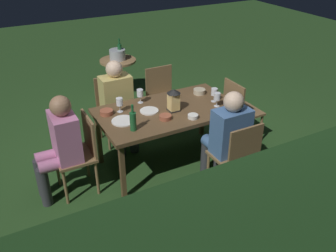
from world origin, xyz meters
TOP-DOWN VIEW (x-y plane):
  - ground_plane at (0.00, 0.00)m, footprint 16.00×16.00m
  - dining_table at (0.00, 0.00)m, footprint 1.61×0.91m
  - chair_side_left_b at (0.36, -0.84)m, footprint 0.42×0.40m
  - person_in_mustard at (0.36, -0.65)m, footprint 0.38×0.47m
  - chair_side_right_a at (-0.36, 0.84)m, footprint 0.42×0.40m
  - person_in_blue at (-0.36, 0.65)m, footprint 0.38×0.47m
  - chair_head_far at (1.05, 0.00)m, footprint 0.40×0.42m
  - person_in_pink at (1.25, 0.00)m, footprint 0.48×0.38m
  - chair_side_left_a at (-0.36, -0.84)m, footprint 0.42×0.40m
  - chair_head_near at (-1.05, 0.00)m, footprint 0.40×0.42m
  - lantern_centerpiece at (-0.04, 0.05)m, footprint 0.15×0.15m
  - green_bottle_on_table at (0.54, 0.25)m, footprint 0.07×0.07m
  - wine_glass_a at (-0.59, 0.07)m, footprint 0.08×0.08m
  - wine_glass_b at (-0.63, 0.30)m, footprint 0.08×0.08m
  - wine_glass_c at (-0.54, 0.19)m, footprint 0.08×0.08m
  - wine_glass_d at (0.21, -0.31)m, footprint 0.08×0.08m
  - wine_glass_e at (0.51, -0.20)m, footprint 0.08×0.08m
  - plate_a at (0.21, -0.06)m, footprint 0.21×0.21m
  - plate_b at (0.56, 0.03)m, footprint 0.26×0.26m
  - bowl_olives at (0.13, 0.19)m, footprint 0.13×0.13m
  - bowl_bread at (0.66, -0.22)m, footprint 0.14×0.14m
  - bowl_salad at (-0.55, -0.21)m, footprint 0.15×0.15m
  - bowl_dip at (-0.14, 0.31)m, footprint 0.12×0.12m
  - side_table at (-0.21, -2.16)m, footprint 0.59×0.59m
  - ice_bucket at (-0.21, -2.16)m, footprint 0.26×0.26m
  - hedge_backdrop at (0.00, 2.19)m, footprint 5.55×0.84m

SIDE VIEW (x-z plane):
  - ground_plane at x=0.00m, z-range 0.00..0.00m
  - side_table at x=-0.21m, z-range 0.11..0.74m
  - chair_side_left_b at x=0.36m, z-range 0.05..0.92m
  - chair_side_right_a at x=-0.36m, z-range 0.05..0.92m
  - chair_head_far at x=1.05m, z-range 0.05..0.92m
  - chair_side_left_a at x=-0.36m, z-range 0.05..0.92m
  - chair_head_near at x=-1.05m, z-range 0.05..0.92m
  - hedge_backdrop at x=0.00m, z-range 0.00..1.26m
  - person_in_mustard at x=0.36m, z-range 0.06..1.21m
  - person_in_blue at x=-0.36m, z-range 0.06..1.21m
  - person_in_pink at x=1.25m, z-range 0.06..1.21m
  - dining_table at x=0.00m, z-range 0.31..1.03m
  - ice_bucket at x=-0.21m, z-range 0.56..0.90m
  - plate_a at x=0.21m, z-range 0.73..0.74m
  - plate_b at x=0.56m, z-range 0.73..0.74m
  - bowl_dip at x=-0.14m, z-range 0.73..0.77m
  - bowl_olives at x=0.13m, z-range 0.73..0.77m
  - bowl_bread at x=0.66m, z-range 0.73..0.78m
  - bowl_salad at x=-0.55m, z-range 0.73..0.79m
  - green_bottle_on_table at x=0.54m, z-range 0.69..0.98m
  - wine_glass_a at x=-0.59m, z-range 0.76..0.93m
  - wine_glass_b at x=-0.63m, z-range 0.76..0.93m
  - wine_glass_c at x=-0.54m, z-range 0.76..0.93m
  - wine_glass_d at x=0.21m, z-range 0.76..0.93m
  - wine_glass_e at x=0.51m, z-range 0.76..0.93m
  - lantern_centerpiece at x=-0.04m, z-range 0.74..1.01m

